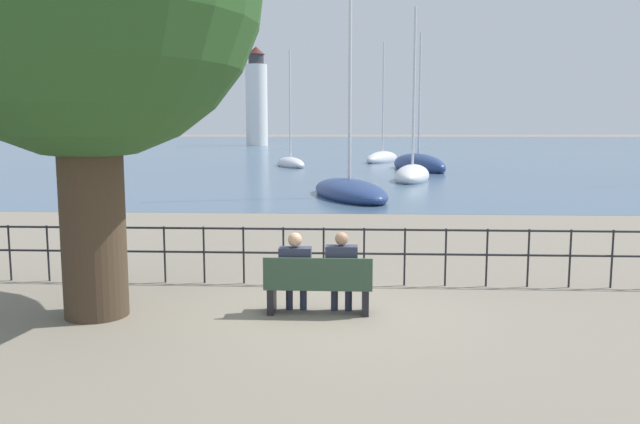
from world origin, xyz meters
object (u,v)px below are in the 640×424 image
seated_person_left (295,268)px  harbor_lighthouse (257,100)px  park_bench (318,287)px  seated_person_right (341,269)px  sailboat_4 (418,165)px  sailboat_3 (412,175)px  sailboat_1 (290,163)px  sailboat_5 (382,158)px  sailboat_0 (349,191)px

seated_person_left → harbor_lighthouse: bearing=98.9°
park_bench → seated_person_right: (0.35, 0.07, 0.27)m
seated_person_left → harbor_lighthouse: 112.18m
park_bench → sailboat_4: sailboat_4 is taller
sailboat_3 → sailboat_4: size_ratio=0.98×
seated_person_right → sailboat_3: bearing=82.2°
seated_person_right → harbor_lighthouse: (-18.06, 110.54, 7.99)m
seated_person_right → sailboat_4: sailboat_4 is taller
seated_person_left → sailboat_1: size_ratio=0.13×
park_bench → sailboat_5: bearing=86.1°
seated_person_left → sailboat_5: sailboat_5 is taller
park_bench → seated_person_right: size_ratio=1.30×
sailboat_0 → harbor_lighthouse: 95.76m
seated_person_left → harbor_lighthouse: size_ratio=0.07×
seated_person_left → sailboat_1: (-3.97, 39.58, -0.40)m
sailboat_4 → harbor_lighthouse: (-22.97, 74.95, 8.32)m
seated_person_left → sailboat_3: (4.30, 26.20, -0.37)m
sailboat_1 → harbor_lighthouse: size_ratio=0.50×
sailboat_0 → sailboat_4: 19.32m
sailboat_1 → sailboat_4: sailboat_4 is taller
sailboat_1 → sailboat_5: sailboat_5 is taller
sailboat_5 → harbor_lighthouse: bearing=129.4°
seated_person_right → sailboat_1: (-4.67, 39.58, -0.40)m
sailboat_3 → sailboat_5: size_ratio=0.90×
sailboat_0 → sailboat_1: 23.18m
sailboat_4 → sailboat_5: (-1.98, 11.95, -0.03)m
park_bench → harbor_lighthouse: bearing=99.1°
seated_person_left → sailboat_1: bearing=95.7°
sailboat_0 → sailboat_1: bearing=84.6°
sailboat_3 → sailboat_4: bearing=92.5°
sailboat_0 → park_bench: bearing=-108.5°
seated_person_right → sailboat_5: 47.63m
sailboat_1 → sailboat_3: (8.27, -13.38, 0.02)m
sailboat_3 → sailboat_1: bearing=132.2°
seated_person_right → sailboat_5: bearing=86.5°
seated_person_right → sailboat_5: sailboat_5 is taller
sailboat_0 → sailboat_4: (4.86, 18.70, 0.10)m
sailboat_0 → sailboat_1: sailboat_0 is taller
park_bench → sailboat_4: (5.26, 35.66, -0.06)m
harbor_lighthouse → sailboat_0: bearing=-79.1°
sailboat_0 → sailboat_5: (2.88, 30.65, 0.06)m
seated_person_right → harbor_lighthouse: bearing=99.3°
park_bench → seated_person_right: bearing=11.5°
sailboat_1 → sailboat_5: bearing=24.9°
park_bench → seated_person_left: (-0.35, 0.07, 0.26)m
park_bench → harbor_lighthouse: size_ratio=0.09×
park_bench → sailboat_1: sailboat_1 is taller
sailboat_0 → harbor_lighthouse: (-18.11, 93.65, 8.41)m
seated_person_left → sailboat_1: 39.78m
seated_person_left → sailboat_5: 47.68m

